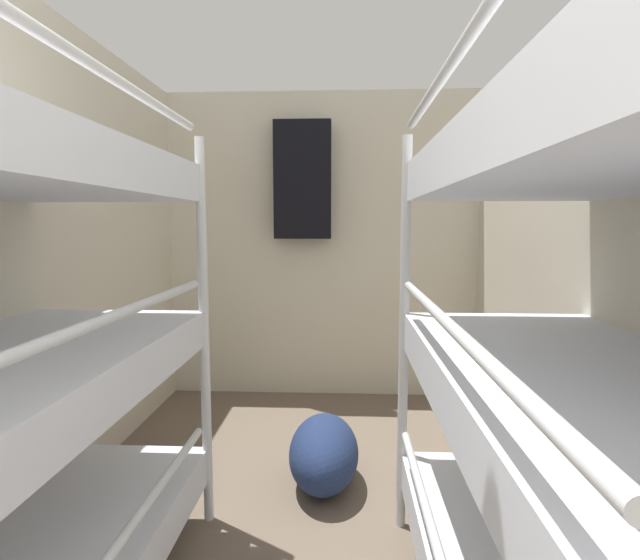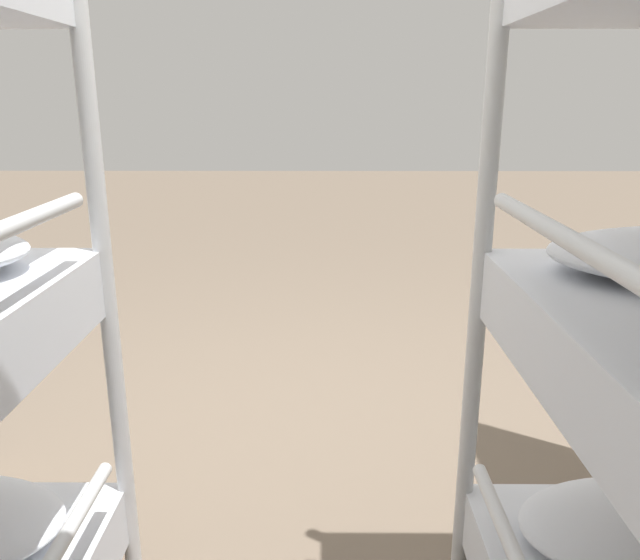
# 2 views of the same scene
# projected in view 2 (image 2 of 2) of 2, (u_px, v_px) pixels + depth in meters

# --- Properties ---
(ground_plane) EXTENTS (20.00, 20.00, 0.00)m
(ground_plane) POSITION_uv_depth(u_px,v_px,m) (303.00, 476.00, 2.31)
(ground_plane) COLOR #6B5B4C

